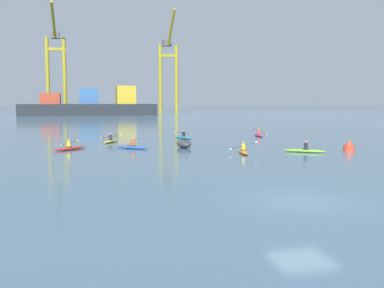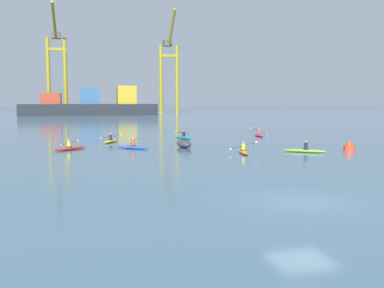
# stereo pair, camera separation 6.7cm
# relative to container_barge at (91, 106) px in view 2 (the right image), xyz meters

# --- Properties ---
(ground_plane) EXTENTS (800.00, 800.00, 0.00)m
(ground_plane) POSITION_rel_container_barge_xyz_m (6.09, -119.17, -2.81)
(ground_plane) COLOR #476B84
(container_barge) EXTENTS (39.89, 9.84, 8.85)m
(container_barge) POSITION_rel_container_barge_xyz_m (0.00, 0.00, 0.00)
(container_barge) COLOR #1E2328
(container_barge) RESTS_ON ground
(gantry_crane_west) EXTENTS (6.44, 18.01, 33.18)m
(gantry_crane_west) POSITION_rel_container_barge_xyz_m (-10.41, 13.20, 13.94)
(gantry_crane_west) COLOR olive
(gantry_crane_west) RESTS_ON ground
(gantry_crane_west_mid) EXTENTS (6.90, 14.64, 33.78)m
(gantry_crane_west_mid) POSITION_rel_container_barge_xyz_m (26.73, 14.89, 13.29)
(gantry_crane_west_mid) COLOR olive
(gantry_crane_west_mid) RESTS_ON ground
(capsized_dinghy) EXTENTS (1.31, 2.68, 0.76)m
(capsized_dinghy) POSITION_rel_container_barge_xyz_m (6.12, -97.40, -2.45)
(capsized_dinghy) COLOR #38383D
(capsized_dinghy) RESTS_ON ground
(channel_buoy) EXTENTS (0.90, 0.90, 1.00)m
(channel_buoy) POSITION_rel_container_barge_xyz_m (18.91, -103.24, -2.45)
(channel_buoy) COLOR red
(channel_buoy) RESTS_ON ground
(kayak_yellow) EXTENTS (2.08, 3.34, 0.95)m
(kayak_yellow) POSITION_rel_container_barge_xyz_m (0.13, -90.79, -2.63)
(kayak_yellow) COLOR yellow
(kayak_yellow) RESTS_ON ground
(kayak_magenta) EXTENTS (2.16, 3.45, 1.06)m
(kayak_magenta) POSITION_rel_container_barge_xyz_m (17.59, -87.12, -2.63)
(kayak_magenta) COLOR #C13384
(kayak_magenta) RESTS_ON ground
(kayak_orange) EXTENTS (2.18, 3.45, 0.97)m
(kayak_orange) POSITION_rel_container_barge_xyz_m (9.74, -102.74, -2.63)
(kayak_orange) COLOR orange
(kayak_orange) RESTS_ON ground
(kayak_red) EXTENTS (2.92, 2.74, 0.95)m
(kayak_red) POSITION_rel_container_barge_xyz_m (-3.67, -96.91, -2.63)
(kayak_red) COLOR red
(kayak_red) RESTS_ON ground
(kayak_lime) EXTENTS (3.12, 2.45, 1.05)m
(kayak_lime) POSITION_rel_container_barge_xyz_m (14.77, -103.35, -2.63)
(kayak_lime) COLOR #7ABC2D
(kayak_lime) RESTS_ON ground
(kayak_teal) EXTENTS (2.16, 3.41, 0.95)m
(kayak_teal) POSITION_rel_container_barge_xyz_m (8.22, -88.04, -2.63)
(kayak_teal) COLOR teal
(kayak_teal) RESTS_ON ground
(kayak_blue) EXTENTS (2.91, 2.74, 1.07)m
(kayak_blue) POSITION_rel_container_barge_xyz_m (1.57, -97.29, -2.63)
(kayak_blue) COLOR #2856B2
(kayak_blue) RESTS_ON ground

